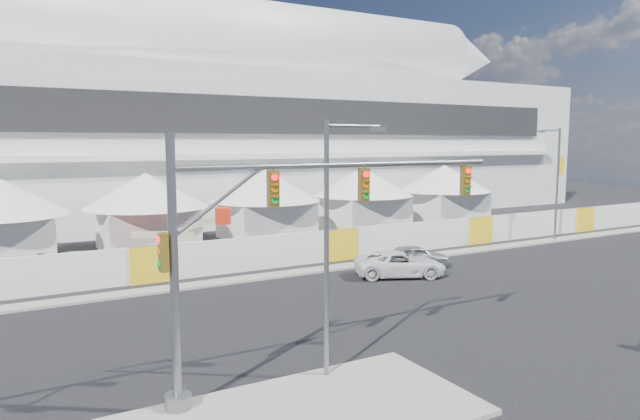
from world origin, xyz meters
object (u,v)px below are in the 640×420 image
pickup_curb (400,264)px  streetlight_median (332,231)px  lot_car_b (480,226)px  streetlight_curb (556,176)px  boom_lift (155,251)px  traffic_mast (257,248)px  sedan_silver (416,256)px  lot_car_c (83,264)px

pickup_curb → streetlight_median: streetlight_median is taller
lot_car_b → streetlight_curb: 7.16m
lot_car_b → boom_lift: 26.11m
lot_car_b → streetlight_median: streetlight_median is taller
traffic_mast → boom_lift: traffic_mast is taller
streetlight_curb → traffic_mast: bearing=-155.8°
pickup_curb → streetlight_median: 14.97m
sedan_silver → traffic_mast: bearing=143.1°
pickup_curb → streetlight_curb: bearing=-54.4°
pickup_curb → traffic_mast: 16.77m
streetlight_median → boom_lift: 19.85m
pickup_curb → streetlight_curb: size_ratio=0.60×
lot_car_c → boom_lift: size_ratio=0.64×
streetlight_curb → boom_lift: (-28.53, 5.96, -4.01)m
traffic_mast → streetlight_median: 2.57m
sedan_silver → lot_car_c: sedan_silver is taller
streetlight_median → streetlight_curb: bearing=26.1°
pickup_curb → lot_car_b: (14.75, 8.65, -0.07)m
pickup_curb → sedan_silver: bearing=-34.6°
pickup_curb → boom_lift: size_ratio=0.70×
lot_car_c → boom_lift: boom_lift is taller
lot_car_b → traffic_mast: bearing=120.6°
sedan_silver → lot_car_c: 19.24m
sedan_silver → streetlight_curb: 15.78m
boom_lift → traffic_mast: bearing=-71.5°
lot_car_c → traffic_mast: bearing=-163.1°
lot_car_c → streetlight_median: (5.12, -18.99, 4.09)m
pickup_curb → boom_lift: 14.77m
sedan_silver → traffic_mast: size_ratio=0.35×
lot_car_b → boom_lift: bearing=84.9°
sedan_silver → streetlight_median: streetlight_median is taller
lot_car_b → traffic_mast: (-27.67, -18.66, 3.82)m
streetlight_median → boom_lift: streetlight_median is taller
lot_car_c → sedan_silver: bearing=-104.3°
lot_car_c → pickup_curb: bearing=-110.9°
traffic_mast → streetlight_curb: streetlight_curb is taller
sedan_silver → pickup_curb: 2.52m
sedan_silver → lot_car_b: size_ratio=1.10×
sedan_silver → traffic_mast: traffic_mast is taller
lot_car_b → streetlight_median: bearing=123.2°
pickup_curb → lot_car_b: bearing=-35.5°
lot_car_b → lot_car_c: size_ratio=0.80×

